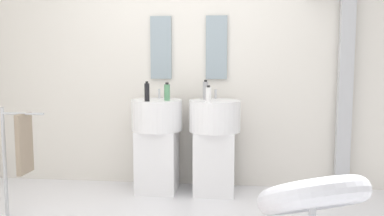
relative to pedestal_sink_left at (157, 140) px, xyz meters
name	(u,v)px	position (x,y,z in m)	size (l,w,h in m)	color
rear_partition	(189,64)	(0.29, 0.33, 0.77)	(4.80, 0.10, 2.60)	silver
pedestal_sink_left	(157,140)	(0.00, 0.00, 0.00)	(0.51, 0.51, 1.04)	white
pedestal_sink_right	(215,142)	(0.58, 0.00, 0.00)	(0.51, 0.51, 1.04)	white
vanity_mirror_left	(161,48)	(0.00, 0.26, 0.94)	(0.22, 0.03, 0.65)	#8C9EA8
vanity_mirror_right	(217,48)	(0.58, 0.26, 0.94)	(0.22, 0.03, 0.65)	#8C9EA8
shower_column	(344,86)	(1.87, 0.21, 0.55)	(0.49, 0.24, 2.05)	#B7BABF
lounge_chair	(313,203)	(1.34, -1.25, -0.18)	(1.03, 1.03, 0.65)	#B7BABF
towel_rack	(21,146)	(-0.97, -0.89, 0.10)	(0.37, 0.22, 0.95)	#B7BABF
soap_bottle_green	(167,92)	(0.12, -0.07, 0.50)	(0.06, 0.06, 0.18)	#59996B
soap_bottle_white	(208,94)	(0.53, -0.14, 0.49)	(0.05, 0.05, 0.16)	white
soap_bottle_black	(147,92)	(-0.06, -0.17, 0.51)	(0.05, 0.05, 0.19)	black
soap_bottle_grey	(206,90)	(0.49, 0.07, 0.51)	(0.06, 0.06, 0.20)	#99999E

